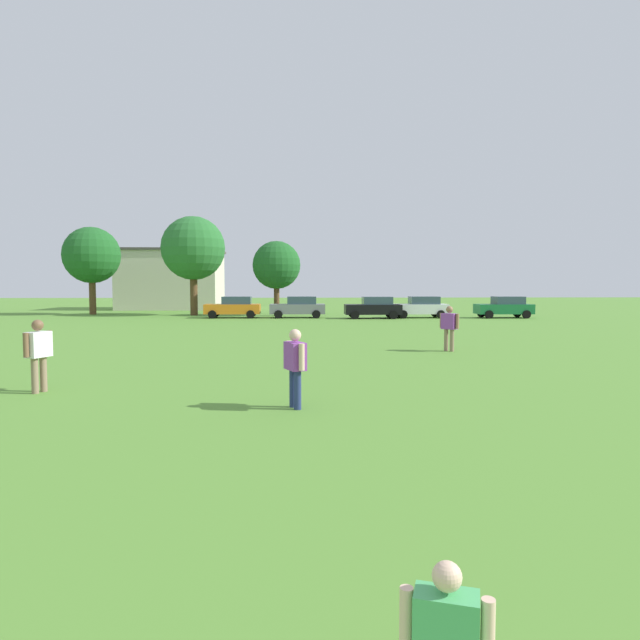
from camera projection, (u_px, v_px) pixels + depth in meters
The scene contains 14 objects.
ground_plane at pixel (263, 337), 28.39m from camera, with size 160.00×160.00×0.00m, color #568C33.
child_kite_flyer at pixel (446, 639), 3.17m from camera, with size 0.51×0.31×1.11m.
adult_bystander at pixel (295, 361), 11.98m from camera, with size 0.50×0.76×1.70m.
bystander_near_trees at pixel (449, 324), 22.20m from camera, with size 0.64×0.66×1.79m.
bystander_midfield at pixel (38, 349), 13.72m from camera, with size 0.53×0.80×1.80m.
parked_car_orange_0 at pixel (234, 307), 44.01m from camera, with size 4.30×2.02×1.68m.
parked_car_gray_1 at pixel (298, 307), 44.14m from camera, with size 4.30×2.02×1.68m.
parked_car_black_2 at pixel (374, 307), 43.28m from camera, with size 4.30×2.02×1.68m.
parked_car_white_3 at pixel (421, 307), 44.12m from camera, with size 4.30×2.02×1.68m.
parked_car_green_4 at pixel (505, 307), 43.99m from camera, with size 4.30×2.02×1.68m.
tree_far_left at pixel (92, 255), 48.62m from camera, with size 4.87×4.87×7.59m.
tree_center at pixel (193, 249), 47.36m from camera, with size 5.36×5.36×8.36m.
tree_far_right at pixel (276, 265), 47.01m from camera, with size 4.01×4.01×6.25m.
house_left at pixel (172, 279), 59.49m from camera, with size 10.50×7.92×6.27m.
Camera 1 is at (1.61, 1.62, 2.67)m, focal length 31.55 mm.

